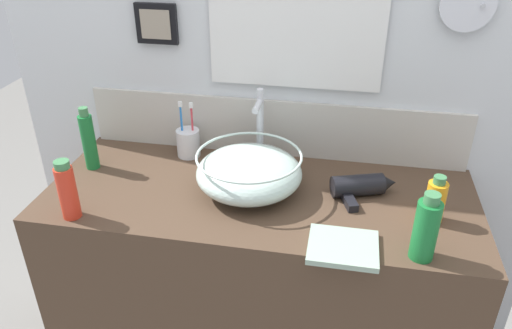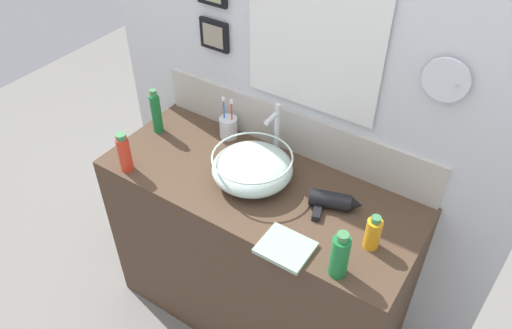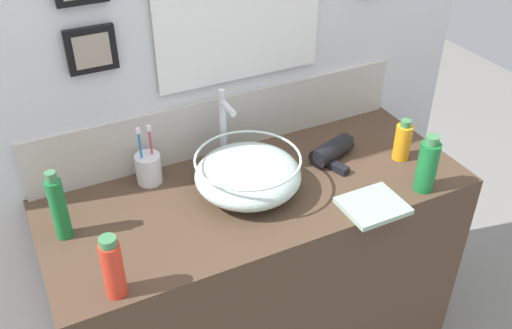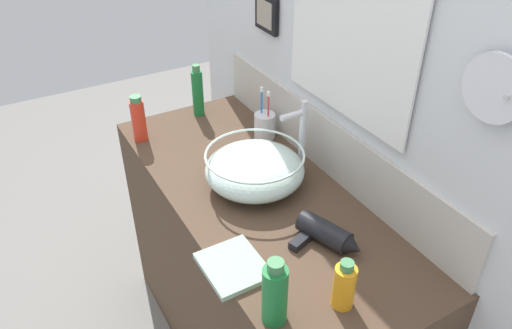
{
  "view_description": "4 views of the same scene",
  "coord_description": "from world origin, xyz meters",
  "px_view_note": "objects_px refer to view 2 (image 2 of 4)",
  "views": [
    {
      "loc": [
        0.23,
        -1.27,
        1.71
      ],
      "look_at": [
        -0.01,
        0.0,
        0.98
      ],
      "focal_mm": 35.0,
      "sensor_mm": 36.0,
      "label": 1
    },
    {
      "loc": [
        0.81,
        -1.23,
        2.23
      ],
      "look_at": [
        -0.01,
        0.0,
        0.98
      ],
      "focal_mm": 35.0,
      "sensor_mm": 36.0,
      "label": 2
    },
    {
      "loc": [
        -0.63,
        -1.26,
        1.94
      ],
      "look_at": [
        -0.01,
        0.0,
        0.98
      ],
      "focal_mm": 40.0,
      "sensor_mm": 36.0,
      "label": 3
    },
    {
      "loc": [
        1.12,
        -0.65,
        1.87
      ],
      "look_at": [
        -0.01,
        0.0,
        0.98
      ],
      "focal_mm": 35.0,
      "sensor_mm": 36.0,
      "label": 4
    }
  ],
  "objects_px": {
    "toothbrush_cup": "(228,127)",
    "lotion_bottle": "(373,233)",
    "faucet": "(276,129)",
    "spray_bottle": "(156,112)",
    "hair_drier": "(333,201)",
    "shampoo_bottle": "(340,256)",
    "soap_dispenser": "(124,153)",
    "glass_bowl_sink": "(252,168)",
    "hand_towel": "(285,248)"
  },
  "relations": [
    {
      "from": "faucet",
      "to": "soap_dispenser",
      "type": "height_order",
      "value": "faucet"
    },
    {
      "from": "spray_bottle",
      "to": "toothbrush_cup",
      "type": "bearing_deg",
      "value": 26.15
    },
    {
      "from": "hair_drier",
      "to": "shampoo_bottle",
      "type": "relative_size",
      "value": 1.1
    },
    {
      "from": "faucet",
      "to": "soap_dispenser",
      "type": "xyz_separation_m",
      "value": [
        -0.47,
        -0.4,
        -0.06
      ]
    },
    {
      "from": "toothbrush_cup",
      "to": "soap_dispenser",
      "type": "distance_m",
      "value": 0.47
    },
    {
      "from": "shampoo_bottle",
      "to": "hand_towel",
      "type": "relative_size",
      "value": 1.05
    },
    {
      "from": "lotion_bottle",
      "to": "hand_towel",
      "type": "relative_size",
      "value": 0.79
    },
    {
      "from": "lotion_bottle",
      "to": "soap_dispenser",
      "type": "distance_m",
      "value": 1.02
    },
    {
      "from": "shampoo_bottle",
      "to": "lotion_bottle",
      "type": "bearing_deg",
      "value": 74.9
    },
    {
      "from": "toothbrush_cup",
      "to": "hand_towel",
      "type": "height_order",
      "value": "toothbrush_cup"
    },
    {
      "from": "toothbrush_cup",
      "to": "lotion_bottle",
      "type": "height_order",
      "value": "toothbrush_cup"
    },
    {
      "from": "hair_drier",
      "to": "soap_dispenser",
      "type": "relative_size",
      "value": 1.16
    },
    {
      "from": "toothbrush_cup",
      "to": "spray_bottle",
      "type": "bearing_deg",
      "value": -153.85
    },
    {
      "from": "hair_drier",
      "to": "shampoo_bottle",
      "type": "height_order",
      "value": "shampoo_bottle"
    },
    {
      "from": "faucet",
      "to": "soap_dispenser",
      "type": "relative_size",
      "value": 1.47
    },
    {
      "from": "lotion_bottle",
      "to": "spray_bottle",
      "type": "height_order",
      "value": "spray_bottle"
    },
    {
      "from": "hair_drier",
      "to": "shampoo_bottle",
      "type": "distance_m",
      "value": 0.31
    },
    {
      "from": "glass_bowl_sink",
      "to": "soap_dispenser",
      "type": "distance_m",
      "value": 0.52
    },
    {
      "from": "toothbrush_cup",
      "to": "spray_bottle",
      "type": "height_order",
      "value": "spray_bottle"
    },
    {
      "from": "toothbrush_cup",
      "to": "lotion_bottle",
      "type": "xyz_separation_m",
      "value": [
        0.79,
        -0.24,
        0.02
      ]
    },
    {
      "from": "toothbrush_cup",
      "to": "spray_bottle",
      "type": "distance_m",
      "value": 0.33
    },
    {
      "from": "hair_drier",
      "to": "soap_dispenser",
      "type": "xyz_separation_m",
      "value": [
        -0.81,
        -0.27,
        0.06
      ]
    },
    {
      "from": "glass_bowl_sink",
      "to": "hand_towel",
      "type": "bearing_deg",
      "value": -38.42
    },
    {
      "from": "glass_bowl_sink",
      "to": "shampoo_bottle",
      "type": "relative_size",
      "value": 1.7
    },
    {
      "from": "hair_drier",
      "to": "spray_bottle",
      "type": "height_order",
      "value": "spray_bottle"
    },
    {
      "from": "spray_bottle",
      "to": "lotion_bottle",
      "type": "bearing_deg",
      "value": -5.36
    },
    {
      "from": "shampoo_bottle",
      "to": "spray_bottle",
      "type": "xyz_separation_m",
      "value": [
        -1.04,
        0.27,
        0.01
      ]
    },
    {
      "from": "faucet",
      "to": "hair_drier",
      "type": "distance_m",
      "value": 0.38
    },
    {
      "from": "spray_bottle",
      "to": "hand_towel",
      "type": "distance_m",
      "value": 0.89
    },
    {
      "from": "faucet",
      "to": "hair_drier",
      "type": "relative_size",
      "value": 1.27
    },
    {
      "from": "faucet",
      "to": "glass_bowl_sink",
      "type": "bearing_deg",
      "value": -90.0
    },
    {
      "from": "soap_dispenser",
      "to": "shampoo_bottle",
      "type": "bearing_deg",
      "value": 0.16
    },
    {
      "from": "shampoo_bottle",
      "to": "faucet",
      "type": "bearing_deg",
      "value": 140.93
    },
    {
      "from": "hair_drier",
      "to": "toothbrush_cup",
      "type": "height_order",
      "value": "toothbrush_cup"
    },
    {
      "from": "glass_bowl_sink",
      "to": "hair_drier",
      "type": "distance_m",
      "value": 0.35
    },
    {
      "from": "toothbrush_cup",
      "to": "shampoo_bottle",
      "type": "distance_m",
      "value": 0.85
    },
    {
      "from": "hair_drier",
      "to": "lotion_bottle",
      "type": "relative_size",
      "value": 1.45
    },
    {
      "from": "shampoo_bottle",
      "to": "lotion_bottle",
      "type": "relative_size",
      "value": 1.32
    },
    {
      "from": "hand_towel",
      "to": "hair_drier",
      "type": "bearing_deg",
      "value": 80.89
    },
    {
      "from": "lotion_bottle",
      "to": "spray_bottle",
      "type": "distance_m",
      "value": 1.09
    },
    {
      "from": "hair_drier",
      "to": "glass_bowl_sink",
      "type": "bearing_deg",
      "value": -173.12
    },
    {
      "from": "faucet",
      "to": "soap_dispenser",
      "type": "distance_m",
      "value": 0.62
    },
    {
      "from": "toothbrush_cup",
      "to": "hand_towel",
      "type": "xyz_separation_m",
      "value": [
        0.55,
        -0.42,
        -0.04
      ]
    },
    {
      "from": "spray_bottle",
      "to": "hand_towel",
      "type": "bearing_deg",
      "value": -18.43
    },
    {
      "from": "glass_bowl_sink",
      "to": "soap_dispenser",
      "type": "xyz_separation_m",
      "value": [
        -0.47,
        -0.23,
        0.02
      ]
    },
    {
      "from": "hand_towel",
      "to": "spray_bottle",
      "type": "bearing_deg",
      "value": 161.57
    },
    {
      "from": "lotion_bottle",
      "to": "spray_bottle",
      "type": "xyz_separation_m",
      "value": [
        -1.08,
        0.1,
        0.03
      ]
    },
    {
      "from": "soap_dispenser",
      "to": "spray_bottle",
      "type": "relative_size",
      "value": 0.84
    },
    {
      "from": "faucet",
      "to": "hand_towel",
      "type": "relative_size",
      "value": 1.47
    },
    {
      "from": "faucet",
      "to": "spray_bottle",
      "type": "distance_m",
      "value": 0.56
    }
  ]
}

